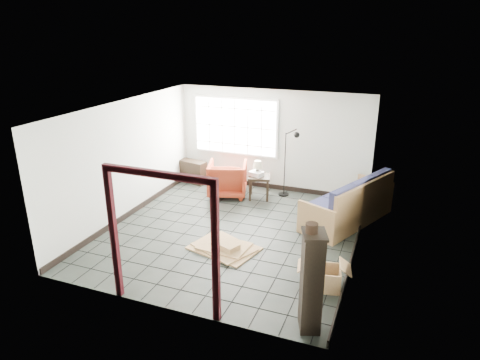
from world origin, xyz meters
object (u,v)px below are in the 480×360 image
at_px(armchair, 227,177).
at_px(side_table, 259,180).
at_px(tall_shelf, 312,281).
at_px(futon_sofa, 350,206).

height_order(armchair, side_table, armchair).
bearing_deg(tall_shelf, futon_sofa, 69.41).
height_order(armchair, tall_shelf, tall_shelf).
bearing_deg(armchair, futon_sofa, 152.80).
bearing_deg(armchair, side_table, 169.99).
distance_m(futon_sofa, armchair, 3.16).
distance_m(side_table, tall_shelf, 4.94).
bearing_deg(futon_sofa, armchair, -165.44).
xyz_separation_m(futon_sofa, side_table, (-2.31, 0.64, 0.10)).
height_order(futon_sofa, side_table, futon_sofa).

